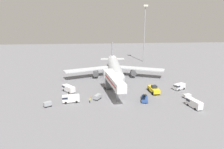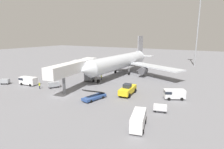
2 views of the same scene
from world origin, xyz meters
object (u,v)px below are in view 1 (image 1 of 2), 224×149
at_px(baggage_cart_far_center, 48,104).
at_px(ground_crew_worker_foreground, 113,83).
at_px(service_van_near_right, 68,88).
at_px(baggage_cart_outer_left, 187,96).
at_px(service_van_far_left, 179,86).
at_px(baggage_cart_rear_right, 98,97).
at_px(service_van_mid_center, 70,98).
at_px(apron_light_mast, 145,24).
at_px(ground_crew_worker_midground, 90,100).
at_px(pushback_tug, 154,89).
at_px(airplane_at_gate, 115,68).
at_px(safety_cone_alpha, 91,96).
at_px(belt_loader_truck, 145,98).
at_px(service_van_rear_left, 194,103).
at_px(jet_bridge, 113,80).

distance_m(baggage_cart_far_center, ground_crew_worker_foreground, 28.08).
xyz_separation_m(service_van_near_right, baggage_cart_outer_left, (39.61, -9.69, -0.53)).
distance_m(service_van_far_left, baggage_cart_rear_right, 30.84).
xyz_separation_m(service_van_near_right, service_van_mid_center, (1.68, -10.09, 0.05)).
bearing_deg(service_van_mid_center, baggage_cart_far_center, -156.33).
bearing_deg(apron_light_mast, ground_crew_worker_midground, -117.11).
bearing_deg(baggage_cart_outer_left, ground_crew_worker_foreground, 146.89).
relative_size(service_van_near_right, service_van_far_left, 1.14).
xyz_separation_m(pushback_tug, service_van_far_left, (10.18, 2.41, -0.03)).
bearing_deg(ground_crew_worker_midground, airplane_at_gate, 68.74).
distance_m(service_van_mid_center, safety_cone_alpha, 7.65).
bearing_deg(belt_loader_truck, apron_light_mast, 77.34).
bearing_deg(airplane_at_gate, safety_cone_alpha, -114.53).
bearing_deg(baggage_cart_far_center, pushback_tug, 14.81).
distance_m(service_van_mid_center, ground_crew_worker_foreground, 21.44).
distance_m(service_van_far_left, apron_light_mast, 54.60).
relative_size(service_van_rear_left, baggage_cart_outer_left, 2.09).
relative_size(ground_crew_worker_midground, apron_light_mast, 0.05).
bearing_deg(baggage_cart_outer_left, ground_crew_worker_midground, -177.61).
relative_size(service_van_far_left, safety_cone_alpha, 9.34).
bearing_deg(baggage_cart_outer_left, service_van_mid_center, -179.39).
relative_size(belt_loader_truck, ground_crew_worker_foreground, 3.52).
bearing_deg(jet_bridge, service_van_rear_left, -28.25).
distance_m(baggage_cart_far_center, safety_cone_alpha, 14.61).
bearing_deg(apron_light_mast, baggage_cart_far_center, -124.88).
relative_size(service_van_mid_center, baggage_cart_rear_right, 1.78).
height_order(service_van_mid_center, baggage_cart_far_center, service_van_mid_center).
distance_m(service_van_far_left, ground_crew_worker_foreground, 24.64).
height_order(airplane_at_gate, belt_loader_truck, airplane_at_gate).
distance_m(service_van_near_right, service_van_far_left, 40.25).
height_order(pushback_tug, apron_light_mast, apron_light_mast).
relative_size(service_van_far_left, apron_light_mast, 0.15).
xyz_separation_m(service_van_rear_left, ground_crew_worker_foreground, (-21.86, 22.65, -0.44)).
height_order(service_van_near_right, baggage_cart_far_center, service_van_near_right).
height_order(service_van_mid_center, safety_cone_alpha, service_van_mid_center).
xyz_separation_m(service_van_mid_center, baggage_cart_outer_left, (37.94, 0.41, -0.57)).
height_order(jet_bridge, service_van_mid_center, jet_bridge).
bearing_deg(baggage_cart_far_center, belt_loader_truck, 4.49).
bearing_deg(service_van_near_right, baggage_cart_outer_left, -13.74).
distance_m(airplane_at_gate, baggage_cart_far_center, 37.03).
xyz_separation_m(jet_bridge, baggage_cart_far_center, (-20.30, -7.93, -4.60)).
bearing_deg(airplane_at_gate, pushback_tug, -58.80).
xyz_separation_m(service_van_near_right, service_van_far_left, (40.23, -1.31, -0.02)).
bearing_deg(service_van_far_left, apron_light_mast, 91.81).
bearing_deg(apron_light_mast, ground_crew_worker_foreground, -116.70).
xyz_separation_m(baggage_cart_outer_left, ground_crew_worker_midground, (-31.89, -1.33, 0.19)).
bearing_deg(service_van_rear_left, belt_loader_truck, 153.11).
bearing_deg(ground_crew_worker_foreground, safety_cone_alpha, -126.00).
relative_size(baggage_cart_far_center, ground_crew_worker_foreground, 1.52).
relative_size(service_van_far_left, ground_crew_worker_midground, 2.83).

